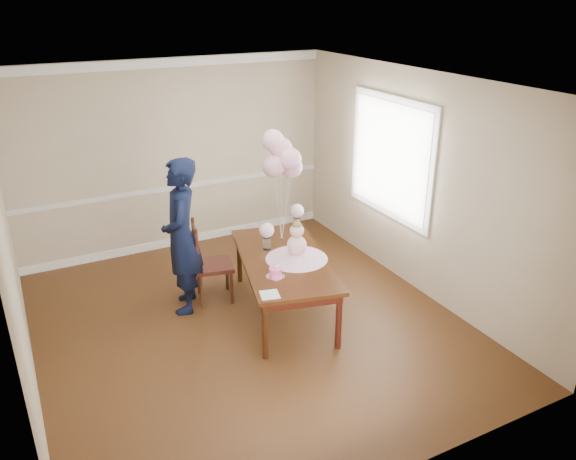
{
  "coord_description": "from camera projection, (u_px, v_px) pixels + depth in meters",
  "views": [
    {
      "loc": [
        -2.11,
        -5.05,
        3.52
      ],
      "look_at": [
        0.53,
        0.06,
        1.05
      ],
      "focal_mm": 35.0,
      "sensor_mm": 36.0,
      "label": 1
    }
  ],
  "objects": [
    {
      "name": "floor",
      "position": [
        249.0,
        325.0,
        6.4
      ],
      "size": [
        4.5,
        5.0,
        0.0
      ],
      "primitive_type": "cube",
      "color": "#381E0E",
      "rests_on": "ground"
    },
    {
      "name": "ceiling",
      "position": [
        242.0,
        83.0,
        5.33
      ],
      "size": [
        4.5,
        5.0,
        0.02
      ],
      "primitive_type": "cube",
      "color": "white",
      "rests_on": "wall_back"
    },
    {
      "name": "wall_back",
      "position": [
        175.0,
        157.0,
        7.91
      ],
      "size": [
        4.5,
        0.02,
        2.7
      ],
      "primitive_type": "cube",
      "color": "tan",
      "rests_on": "floor"
    },
    {
      "name": "wall_front",
      "position": [
        391.0,
        335.0,
        3.83
      ],
      "size": [
        4.5,
        0.02,
        2.7
      ],
      "primitive_type": "cube",
      "color": "tan",
      "rests_on": "floor"
    },
    {
      "name": "wall_left",
      "position": [
        10.0,
        258.0,
        4.92
      ],
      "size": [
        0.02,
        5.0,
        2.7
      ],
      "primitive_type": "cube",
      "color": "tan",
      "rests_on": "floor"
    },
    {
      "name": "wall_right",
      "position": [
        416.0,
        183.0,
        6.82
      ],
      "size": [
        0.02,
        5.0,
        2.7
      ],
      "primitive_type": "cube",
      "color": "tan",
      "rests_on": "floor"
    },
    {
      "name": "chair_rail_trim",
      "position": [
        178.0,
        187.0,
        8.08
      ],
      "size": [
        4.5,
        0.02,
        0.07
      ],
      "primitive_type": "cube",
      "color": "silver",
      "rests_on": "wall_back"
    },
    {
      "name": "crown_molding",
      "position": [
        168.0,
        63.0,
        7.39
      ],
      "size": [
        4.5,
        0.02,
        0.12
      ],
      "primitive_type": "cube",
      "color": "white",
      "rests_on": "wall_back"
    },
    {
      "name": "baseboard_trim",
      "position": [
        182.0,
        240.0,
        8.41
      ],
      "size": [
        4.5,
        0.02,
        0.12
      ],
      "primitive_type": "cube",
      "color": "white",
      "rests_on": "floor"
    },
    {
      "name": "window_frame",
      "position": [
        391.0,
        158.0,
        7.14
      ],
      "size": [
        0.02,
        1.66,
        1.56
      ],
      "primitive_type": "cube",
      "color": "silver",
      "rests_on": "wall_right"
    },
    {
      "name": "window_blinds",
      "position": [
        389.0,
        158.0,
        7.13
      ],
      "size": [
        0.01,
        1.5,
        1.4
      ],
      "primitive_type": "cube",
      "color": "silver",
      "rests_on": "wall_right"
    },
    {
      "name": "dining_table_top",
      "position": [
        284.0,
        260.0,
        6.41
      ],
      "size": [
        1.36,
        2.04,
        0.05
      ],
      "primitive_type": "cube",
      "rotation": [
        0.0,
        0.0,
        -0.24
      ],
      "color": "black",
      "rests_on": "table_leg_fl"
    },
    {
      "name": "table_apron",
      "position": [
        284.0,
        265.0,
        6.44
      ],
      "size": [
        1.25,
        1.92,
        0.09
      ],
      "primitive_type": "cube",
      "rotation": [
        0.0,
        0.0,
        -0.24
      ],
      "color": "black",
      "rests_on": "table_leg_fl"
    },
    {
      "name": "table_leg_fl",
      "position": [
        265.0,
        331.0,
        5.7
      ],
      "size": [
        0.08,
        0.08,
        0.65
      ],
      "primitive_type": "cylinder",
      "rotation": [
        0.0,
        0.0,
        -0.24
      ],
      "color": "black",
      "rests_on": "floor"
    },
    {
      "name": "table_leg_fr",
      "position": [
        339.0,
        321.0,
        5.86
      ],
      "size": [
        0.08,
        0.08,
        0.65
      ],
      "primitive_type": "cylinder",
      "rotation": [
        0.0,
        0.0,
        -0.24
      ],
      "color": "black",
      "rests_on": "floor"
    },
    {
      "name": "table_leg_bl",
      "position": [
        239.0,
        259.0,
        7.23
      ],
      "size": [
        0.08,
        0.08,
        0.65
      ],
      "primitive_type": "cylinder",
      "rotation": [
        0.0,
        0.0,
        -0.24
      ],
      "color": "black",
      "rests_on": "floor"
    },
    {
      "name": "table_leg_br",
      "position": [
        298.0,
        252.0,
        7.4
      ],
      "size": [
        0.08,
        0.08,
        0.65
      ],
      "primitive_type": "cylinder",
      "rotation": [
        0.0,
        0.0,
        -0.24
      ],
      "color": "black",
      "rests_on": "floor"
    },
    {
      "name": "baby_skirt",
      "position": [
        297.0,
        255.0,
        6.37
      ],
      "size": [
        0.86,
        0.86,
        0.09
      ],
      "primitive_type": "cone",
      "rotation": [
        0.0,
        0.0,
        -0.24
      ],
      "color": "#E2A6BA",
      "rests_on": "dining_table_top"
    },
    {
      "name": "baby_torso",
      "position": [
        297.0,
        245.0,
        6.32
      ],
      "size": [
        0.22,
        0.22,
        0.22
      ],
      "primitive_type": "sphere",
      "color": "#FC9FC4",
      "rests_on": "baby_skirt"
    },
    {
      "name": "baby_head",
      "position": [
        297.0,
        231.0,
        6.25
      ],
      "size": [
        0.16,
        0.16,
        0.16
      ],
      "primitive_type": "sphere",
      "color": "beige",
      "rests_on": "baby_torso"
    },
    {
      "name": "baby_hair",
      "position": [
        297.0,
        226.0,
        6.23
      ],
      "size": [
        0.11,
        0.11,
        0.11
      ],
      "primitive_type": "sphere",
      "color": "brown",
      "rests_on": "baby_head"
    },
    {
      "name": "cake_platter",
      "position": [
        275.0,
        276.0,
        5.98
      ],
      "size": [
        0.25,
        0.25,
        0.01
      ],
      "primitive_type": "cylinder",
      "rotation": [
        0.0,
        0.0,
        -0.24
      ],
      "color": "silver",
      "rests_on": "dining_table_top"
    },
    {
      "name": "birthday_cake",
      "position": [
        275.0,
        272.0,
        5.96
      ],
      "size": [
        0.17,
        0.17,
        0.09
      ],
      "primitive_type": "cylinder",
      "rotation": [
        0.0,
        0.0,
        -0.24
      ],
      "color": "#FF50A0",
      "rests_on": "cake_platter"
    },
    {
      "name": "cake_flower_a",
      "position": [
        275.0,
        267.0,
        5.94
      ],
      "size": [
        0.03,
        0.03,
        0.03
      ],
      "primitive_type": "sphere",
      "color": "white",
      "rests_on": "birthday_cake"
    },
    {
      "name": "cake_flower_b",
      "position": [
        278.0,
        266.0,
        5.96
      ],
      "size": [
        0.03,
        0.03,
        0.03
      ],
      "primitive_type": "sphere",
      "color": "white",
      "rests_on": "birthday_cake"
    },
    {
      "name": "rose_vase_near",
      "position": [
        267.0,
        243.0,
        6.59
      ],
      "size": [
        0.11,
        0.11,
        0.15
      ],
      "primitive_type": "cylinder",
      "rotation": [
        0.0,
        0.0,
        -0.24
      ],
      "color": "silver",
      "rests_on": "dining_table_top"
    },
    {
      "name": "roses_near",
      "position": [
        267.0,
        230.0,
        6.52
      ],
      "size": [
        0.18,
        0.18,
        0.18
      ],
      "primitive_type": "sphere",
      "color": "silver",
      "rests_on": "rose_vase_near"
    },
    {
      "name": "rose_vase_far",
      "position": [
        297.0,
        223.0,
        7.15
      ],
      "size": [
        0.11,
        0.11,
        0.15
      ],
      "primitive_type": "cylinder",
      "rotation": [
        0.0,
        0.0,
        -0.24
      ],
      "color": "white",
      "rests_on": "dining_table_top"
    },
    {
      "name": "roses_far",
      "position": [
        297.0,
        211.0,
        7.09
      ],
      "size": [
        0.18,
        0.18,
        0.18
      ],
      "primitive_type": "sphere",
      "color": "#F7CFDB",
      "rests_on": "rose_vase_far"
    },
    {
      "name": "napkin",
      "position": [
        270.0,
        295.0,
        5.62
      ],
      "size": [
        0.23,
        0.23,
        0.01
      ],
      "primitive_type": "cube",
      "rotation": [
        0.0,
        0.0,
        -0.24
      ],
      "color": "silver",
      "rests_on": "dining_table_top"
    },
    {
      "name": "balloon_weight",
      "position": [
        282.0,
        239.0,
        6.87
      ],
      "size": [
        0.05,
        0.05,
        0.02
      ],
      "primitive_type": "cylinder",
      "rotation": [
        0.0,
        0.0,
        -0.24
      ],
      "color": "silver",
      "rests_on": "dining_table_top"
    },
    {
      "name": "balloon_a",
      "position": [
        274.0,
        167.0,
        6.49
      ],
      "size": [
        0.26,
        0.26,
        0.26
      ],
      "primitive_type": "sphere",
      "color": "#DB9BA7",
      "rests_on": "balloon_ribbon_a"
    },
    {
      "name": "balloon_b",
      "position": [
        290.0,
        159.0,
        6.45
      ],
      "size": [
        0.26,
        0.26,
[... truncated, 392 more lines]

